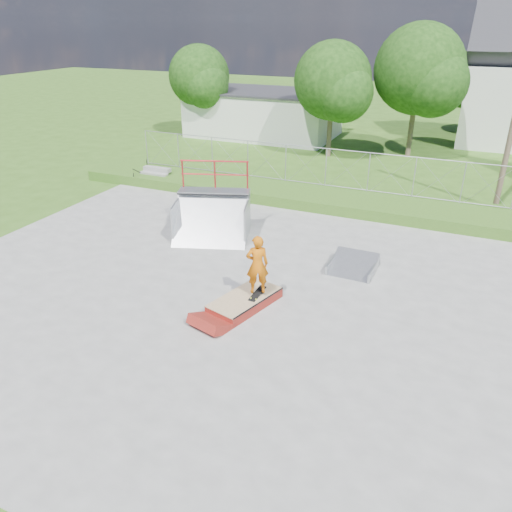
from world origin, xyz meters
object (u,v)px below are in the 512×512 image
(quarter_pipe, at_px, (211,204))
(skater, at_px, (257,267))
(flat_bank_ramp, at_px, (353,265))
(grind_box, at_px, (245,302))

(quarter_pipe, height_order, skater, quarter_pipe)
(skater, bearing_deg, quarter_pipe, -77.22)
(flat_bank_ramp, bearing_deg, grind_box, -122.60)
(flat_bank_ramp, bearing_deg, skater, -120.78)
(quarter_pipe, distance_m, skater, 5.30)
(flat_bank_ramp, height_order, skater, skater)
(grind_box, relative_size, flat_bank_ramp, 1.59)
(skater, bearing_deg, grind_box, 7.03)
(grind_box, relative_size, skater, 1.40)
(grind_box, distance_m, quarter_pipe, 5.41)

